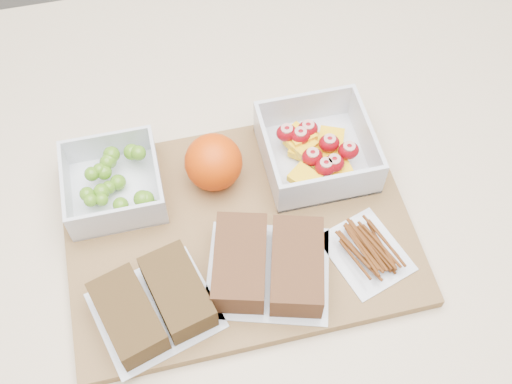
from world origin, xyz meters
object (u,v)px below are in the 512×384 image
at_px(cutting_board, 239,230).
at_px(sandwich_bag_center, 268,265).
at_px(fruit_container, 316,151).
at_px(orange, 213,162).
at_px(grape_container, 115,182).
at_px(sandwich_bag_left, 153,304).
at_px(pretzel_bag, 367,249).

xyz_separation_m(cutting_board, sandwich_bag_center, (0.02, -0.07, 0.03)).
xyz_separation_m(fruit_container, orange, (-0.13, 0.00, 0.01)).
xyz_separation_m(orange, sandwich_bag_center, (0.04, -0.14, -0.01)).
bearing_deg(grape_container, fruit_container, -2.22).
relative_size(grape_container, orange, 1.62).
relative_size(sandwich_bag_left, pretzel_bag, 1.32).
distance_m(sandwich_bag_left, sandwich_bag_center, 0.14).
distance_m(sandwich_bag_center, pretzel_bag, 0.12).
xyz_separation_m(fruit_container, pretzel_bag, (0.02, -0.14, -0.01)).
bearing_deg(cutting_board, grape_container, 148.31).
relative_size(sandwich_bag_left, sandwich_bag_center, 0.91).
xyz_separation_m(cutting_board, grape_container, (-0.14, 0.08, 0.03)).
distance_m(grape_container, sandwich_bag_center, 0.22).
xyz_separation_m(sandwich_bag_left, sandwich_bag_center, (0.14, 0.02, 0.00)).
relative_size(orange, sandwich_bag_left, 0.46).
bearing_deg(pretzel_bag, fruit_container, 98.79).
bearing_deg(fruit_container, grape_container, 177.78).
height_order(grape_container, pretzel_bag, grape_container).
distance_m(cutting_board, orange, 0.09).
bearing_deg(cutting_board, sandwich_bag_left, -143.74).
bearing_deg(sandwich_bag_left, cutting_board, 36.55).
bearing_deg(pretzel_bag, orange, 136.71).
bearing_deg(sandwich_bag_center, fruit_container, 55.53).
height_order(fruit_container, orange, orange).
relative_size(fruit_container, sandwich_bag_center, 0.79).
distance_m(grape_container, pretzel_bag, 0.32).
height_order(cutting_board, sandwich_bag_left, sandwich_bag_left).
height_order(cutting_board, sandwich_bag_center, sandwich_bag_center).
relative_size(fruit_container, pretzel_bag, 1.14).
xyz_separation_m(cutting_board, fruit_container, (0.12, 0.07, 0.03)).
height_order(sandwich_bag_center, pretzel_bag, sandwich_bag_center).
relative_size(fruit_container, sandwich_bag_left, 0.87).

